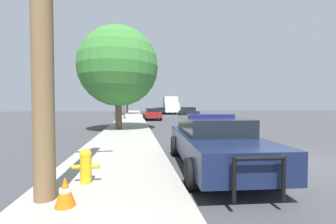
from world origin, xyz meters
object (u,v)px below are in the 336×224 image
object	(u,v)px
box_truck	(170,105)
tree_sidewalk_near	(118,67)
traffic_light	(136,91)
tree_sidewalk_far	(127,81)
traffic_cone	(65,192)
police_car	(213,141)
car_background_midblock	(152,114)
fire_hydrant	(86,165)
car_background_oncoming	(188,112)
car_background_distant	(159,110)

from	to	relation	value
box_truck	tree_sidewalk_near	bearing A→B (deg)	77.38
traffic_light	tree_sidewalk_far	world-z (taller)	tree_sidewalk_far
box_truck	traffic_cone	distance (m)	38.65
police_car	tree_sidewalk_near	size ratio (longest dim) A/B	0.77
police_car	traffic_cone	size ratio (longest dim) A/B	11.02
tree_sidewalk_near	traffic_cone	world-z (taller)	tree_sidewalk_near
police_car	tree_sidewalk_far	bearing A→B (deg)	-80.30
car_background_midblock	traffic_cone	size ratio (longest dim) A/B	9.55
traffic_light	traffic_cone	size ratio (longest dim) A/B	9.63
fire_hydrant	box_truck	size ratio (longest dim) A/B	0.10
police_car	car_background_oncoming	world-z (taller)	police_car
police_car	tree_sidewalk_near	world-z (taller)	tree_sidewalk_near
box_truck	tree_sidewalk_far	bearing A→B (deg)	14.35
fire_hydrant	traffic_light	size ratio (longest dim) A/B	0.16
tree_sidewalk_far	car_background_distant	bearing A→B (deg)	8.79
traffic_light	traffic_cone	xyz separation A→B (m)	(-1.18, -22.21, -2.99)
car_background_distant	box_truck	distance (m)	2.53
fire_hydrant	box_truck	xyz separation A→B (m)	(7.50, 36.80, 1.19)
car_background_midblock	tree_sidewalk_far	xyz separation A→B (m)	(-3.33, 14.33, 5.07)
car_background_distant	traffic_cone	distance (m)	37.61
box_truck	tree_sidewalk_near	size ratio (longest dim) A/B	1.09
car_background_midblock	tree_sidewalk_near	bearing A→B (deg)	-107.46
car_background_midblock	box_truck	distance (m)	16.55
car_background_distant	traffic_cone	bearing A→B (deg)	-98.34
fire_hydrant	car_background_midblock	distance (m)	21.14
box_truck	tree_sidewalk_far	distance (m)	9.06
police_car	car_background_distant	size ratio (longest dim) A/B	1.20
car_background_midblock	traffic_cone	world-z (taller)	car_background_midblock
traffic_light	tree_sidewalk_far	distance (m)	14.42
tree_sidewalk_far	tree_sidewalk_near	world-z (taller)	tree_sidewalk_far
fire_hydrant	car_background_distant	xyz separation A→B (m)	(5.28, 36.15, 0.16)
car_background_midblock	traffic_cone	xyz separation A→B (m)	(-3.00, -22.01, -0.36)
box_truck	tree_sidewalk_far	size ratio (longest dim) A/B	0.85
car_background_oncoming	box_truck	xyz separation A→B (m)	(-0.43, 12.69, 0.95)
fire_hydrant	traffic_cone	size ratio (longest dim) A/B	1.51
police_car	car_background_distant	distance (m)	35.03
traffic_cone	car_background_midblock	bearing A→B (deg)	82.24
car_background_midblock	car_background_distant	bearing A→B (deg)	79.44
police_car	car_background_midblock	world-z (taller)	police_car
tree_sidewalk_far	fire_hydrant	bearing A→B (deg)	-89.30
traffic_light	traffic_cone	world-z (taller)	traffic_light
traffic_light	tree_sidewalk_far	size ratio (longest dim) A/B	0.53
car_background_oncoming	traffic_cone	xyz separation A→B (m)	(-8.03, -25.18, -0.38)
police_car	car_background_distant	bearing A→B (deg)	-89.80
fire_hydrant	tree_sidewalk_far	size ratio (longest dim) A/B	0.08
tree_sidewalk_far	traffic_cone	size ratio (longest dim) A/B	18.17
fire_hydrant	traffic_cone	xyz separation A→B (m)	(-0.10, -1.07, -0.14)
police_car	fire_hydrant	size ratio (longest dim) A/B	7.31
car_background_midblock	traffic_light	bearing A→B (deg)	171.96
car_background_midblock	traffic_cone	distance (m)	22.21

